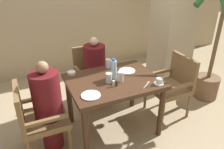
% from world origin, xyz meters
% --- Properties ---
extents(ground_plane, '(16.00, 16.00, 0.00)m').
position_xyz_m(ground_plane, '(0.00, 0.00, 0.00)').
color(ground_plane, tan).
extents(wall_back, '(8.00, 0.06, 2.80)m').
position_xyz_m(wall_back, '(0.00, 2.10, 1.40)').
color(wall_back, tan).
rests_on(wall_back, ground_plane).
extents(pillar_stone, '(0.58, 0.58, 2.70)m').
position_xyz_m(pillar_stone, '(1.49, 0.82, 1.35)').
color(pillar_stone, '#BCAD8E').
rests_on(pillar_stone, ground_plane).
extents(dining_table, '(1.11, 0.85, 0.76)m').
position_xyz_m(dining_table, '(0.00, 0.00, 0.65)').
color(dining_table, '#422819').
rests_on(dining_table, ground_plane).
extents(chair_left_side, '(0.52, 0.51, 0.89)m').
position_xyz_m(chair_left_side, '(-0.95, 0.00, 0.50)').
color(chair_left_side, brown).
rests_on(chair_left_side, ground_plane).
extents(diner_in_left_chair, '(0.32, 0.32, 1.15)m').
position_xyz_m(diner_in_left_chair, '(-0.81, 0.00, 0.59)').
color(diner_in_left_chair, '#5B1419').
rests_on(diner_in_left_chair, ground_plane).
extents(chair_far_side, '(0.51, 0.52, 0.89)m').
position_xyz_m(chair_far_side, '(0.00, 0.82, 0.50)').
color(chair_far_side, brown).
rests_on(chair_far_side, ground_plane).
extents(diner_in_far_chair, '(0.32, 0.32, 1.11)m').
position_xyz_m(diner_in_far_chair, '(-0.00, 0.68, 0.57)').
color(diner_in_far_chair, '#5B1419').
rests_on(diner_in_far_chair, ground_plane).
extents(chair_right_side, '(0.52, 0.51, 0.89)m').
position_xyz_m(chair_right_side, '(0.95, 0.00, 0.50)').
color(chair_right_side, brown).
rests_on(chair_right_side, ground_plane).
extents(potted_palm, '(0.74, 0.73, 2.11)m').
position_xyz_m(potted_palm, '(1.76, 0.09, 0.73)').
color(potted_palm, brown).
rests_on(potted_palm, ground_plane).
extents(plate_main_left, '(0.21, 0.21, 0.01)m').
position_xyz_m(plate_main_left, '(-0.38, -0.24, 0.76)').
color(plate_main_left, white).
rests_on(plate_main_left, dining_table).
extents(plate_main_right, '(0.21, 0.21, 0.01)m').
position_xyz_m(plate_main_right, '(0.26, 0.14, 0.76)').
color(plate_main_right, white).
rests_on(plate_main_right, dining_table).
extents(teacup_with_saucer, '(0.12, 0.12, 0.07)m').
position_xyz_m(teacup_with_saucer, '(0.45, -0.32, 0.79)').
color(teacup_with_saucer, white).
rests_on(teacup_with_saucer, dining_table).
extents(bowl_small, '(0.10, 0.10, 0.04)m').
position_xyz_m(bowl_small, '(-0.43, 0.35, 0.78)').
color(bowl_small, white).
rests_on(bowl_small, dining_table).
extents(water_bottle, '(0.07, 0.07, 0.25)m').
position_xyz_m(water_bottle, '(0.02, 0.05, 0.88)').
color(water_bottle, '#A3C6DB').
rests_on(water_bottle, dining_table).
extents(glass_tall_near, '(0.07, 0.07, 0.12)m').
position_xyz_m(glass_tall_near, '(0.06, -0.07, 0.82)').
color(glass_tall_near, silver).
rests_on(glass_tall_near, dining_table).
extents(glass_tall_mid, '(0.07, 0.07, 0.12)m').
position_xyz_m(glass_tall_mid, '(-0.08, -0.04, 0.82)').
color(glass_tall_mid, silver).
rests_on(glass_tall_mid, dining_table).
extents(glass_tall_far, '(0.07, 0.07, 0.12)m').
position_xyz_m(glass_tall_far, '(0.08, 0.35, 0.82)').
color(glass_tall_far, silver).
rests_on(glass_tall_far, dining_table).
extents(salt_shaker, '(0.03, 0.03, 0.07)m').
position_xyz_m(salt_shaker, '(-0.07, -0.15, 0.80)').
color(salt_shaker, white).
rests_on(salt_shaker, dining_table).
extents(pepper_shaker, '(0.03, 0.03, 0.07)m').
position_xyz_m(pepper_shaker, '(-0.03, -0.15, 0.79)').
color(pepper_shaker, '#4C3D2D').
rests_on(pepper_shaker, dining_table).
extents(fork_beside_plate, '(0.16, 0.12, 0.00)m').
position_xyz_m(fork_beside_plate, '(0.31, -0.27, 0.76)').
color(fork_beside_plate, silver).
rests_on(fork_beside_plate, dining_table).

